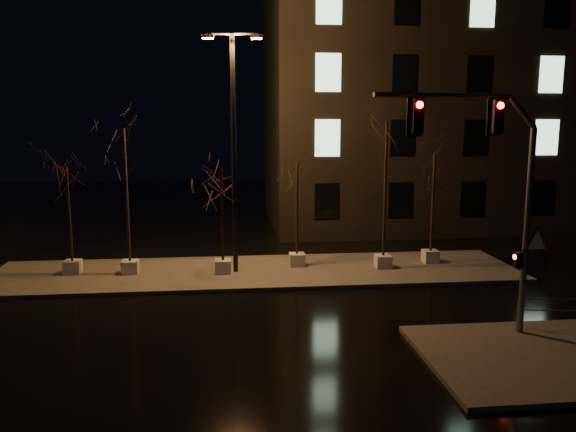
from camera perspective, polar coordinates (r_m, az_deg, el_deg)
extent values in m
plane|color=black|center=(18.12, -2.16, -10.91)|extent=(90.00, 90.00, 0.00)
cube|color=#46433F|center=(23.80, -3.15, -5.70)|extent=(22.00, 5.00, 0.15)
cube|color=#46433F|center=(17.15, 25.34, -12.82)|extent=(7.00, 5.00, 0.15)
cube|color=black|center=(38.09, 17.68, 10.87)|extent=(25.00, 12.00, 15.00)
cube|color=beige|center=(24.84, -21.02, -4.86)|extent=(0.65, 0.65, 0.55)
cylinder|color=black|center=(24.41, -21.33, 0.17)|extent=(0.11, 0.11, 3.86)
cube|color=beige|center=(24.10, -15.73, -5.00)|extent=(0.65, 0.65, 0.55)
cylinder|color=black|center=(23.54, -16.05, 2.03)|extent=(0.11, 0.11, 5.40)
cube|color=beige|center=(23.45, -6.60, -5.10)|extent=(0.65, 0.65, 0.55)
cylinder|color=black|center=(23.00, -6.71, 0.10)|extent=(0.11, 0.11, 3.76)
cube|color=beige|center=(24.41, 0.92, -4.45)|extent=(0.65, 0.65, 0.55)
cylinder|color=black|center=(23.97, 0.93, 0.80)|extent=(0.11, 0.11, 3.97)
cube|color=beige|center=(24.44, 9.63, -4.57)|extent=(0.65, 0.65, 0.55)
cylinder|color=black|center=(23.88, 9.83, 2.65)|extent=(0.11, 0.11, 5.64)
cube|color=beige|center=(25.79, 14.27, -3.99)|extent=(0.65, 0.65, 0.55)
cylinder|color=black|center=(25.34, 14.49, 1.37)|extent=(0.11, 0.11, 4.32)
cylinder|color=slate|center=(17.65, 23.07, -1.57)|extent=(0.18, 0.18, 6.03)
cylinder|color=slate|center=(15.79, 15.57, 11.71)|extent=(4.00, 0.72, 0.14)
cube|color=black|center=(16.65, 20.48, 9.43)|extent=(0.33, 0.26, 0.90)
cube|color=black|center=(15.41, 12.98, 9.82)|extent=(0.33, 0.26, 0.90)
cube|color=black|center=(17.68, 22.33, -4.17)|extent=(0.24, 0.21, 0.45)
cone|color=red|center=(17.85, 23.88, -2.49)|extent=(1.04, 0.18, 1.04)
sphere|color=#FF0C07|center=(17.37, 23.86, 10.20)|extent=(0.18, 0.18, 0.18)
cylinder|color=black|center=(22.92, -5.51, 6.02)|extent=(0.19, 0.19, 9.58)
cylinder|color=black|center=(23.13, -5.71, 17.95)|extent=(2.11, 0.30, 0.10)
cube|color=orange|center=(23.21, -8.17, 17.51)|extent=(0.50, 0.31, 0.19)
cube|color=orange|center=(23.04, -3.22, 17.65)|extent=(0.50, 0.31, 0.19)
cylinder|color=slate|center=(18.75, 22.27, -9.10)|extent=(0.05, 0.05, 0.83)
cylinder|color=slate|center=(19.00, 25.26, -7.60)|extent=(2.02, 0.31, 0.04)
cylinder|color=slate|center=(19.10, 25.18, -8.67)|extent=(2.02, 0.31, 0.04)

